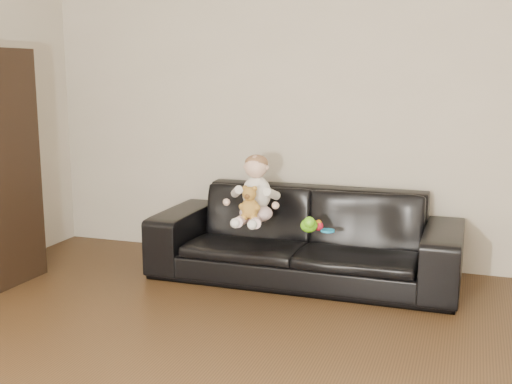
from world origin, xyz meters
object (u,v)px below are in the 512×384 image
(teddy_bear, at_px, (250,203))
(toy_blue_disc, at_px, (328,231))
(toy_green, at_px, (309,225))
(toy_rattle, at_px, (319,226))
(baby, at_px, (255,193))
(sofa, at_px, (304,236))

(teddy_bear, height_order, toy_blue_disc, teddy_bear)
(teddy_bear, height_order, toy_green, teddy_bear)
(teddy_bear, bearing_deg, toy_rattle, -2.13)
(baby, bearing_deg, toy_rattle, -21.62)
(baby, xyz_separation_m, toy_blue_disc, (0.55, -0.10, -0.21))
(teddy_bear, xyz_separation_m, toy_green, (0.43, -0.01, -0.12))
(baby, height_order, toy_green, baby)
(toy_blue_disc, bearing_deg, toy_green, -152.42)
(sofa, relative_size, teddy_bear, 9.36)
(toy_rattle, bearing_deg, baby, 169.10)
(sofa, height_order, teddy_bear, teddy_bear)
(toy_green, bearing_deg, toy_blue_disc, 27.58)
(toy_green, bearing_deg, sofa, 110.35)
(toy_rattle, bearing_deg, sofa, 125.88)
(toy_green, relative_size, toy_rattle, 2.10)
(sofa, bearing_deg, teddy_bear, -139.96)
(toy_green, height_order, toy_rattle, toy_green)
(sofa, xyz_separation_m, toy_green, (0.10, -0.28, 0.15))
(baby, distance_m, toy_blue_disc, 0.60)
(sofa, relative_size, toy_rattle, 33.25)
(toy_green, distance_m, toy_blue_disc, 0.14)
(toy_green, xyz_separation_m, toy_blue_disc, (0.12, 0.06, -0.04))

